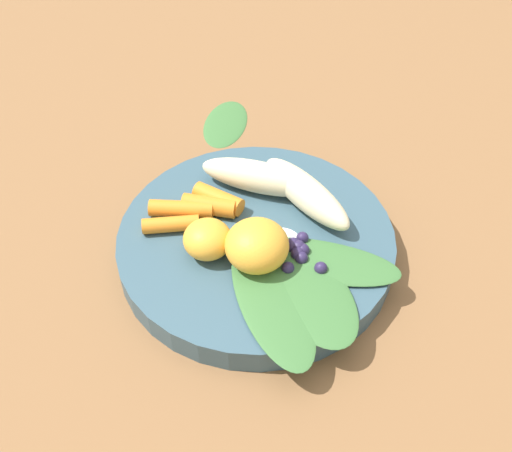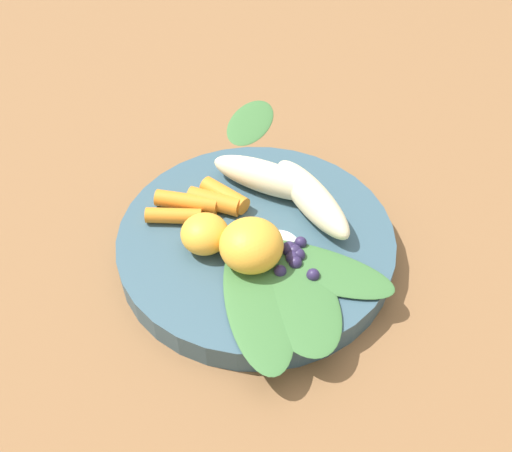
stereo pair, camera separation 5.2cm
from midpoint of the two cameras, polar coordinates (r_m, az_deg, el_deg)
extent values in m
plane|color=brown|center=(0.54, -2.72, -2.73)|extent=(2.40, 2.40, 0.00)
cylinder|color=#385666|center=(0.53, -2.77, -1.83)|extent=(0.25, 0.25, 0.03)
ellipsoid|color=beige|center=(0.56, -2.42, 4.65)|extent=(0.06, 0.12, 0.03)
ellipsoid|color=beige|center=(0.54, 2.16, 3.11)|extent=(0.07, 0.12, 0.03)
ellipsoid|color=#F4A833|center=(0.49, -2.95, -2.06)|extent=(0.05, 0.05, 0.04)
ellipsoid|color=#F4A833|center=(0.50, -7.69, -1.43)|extent=(0.04, 0.04, 0.03)
cylinder|color=orange|center=(0.55, -6.40, 2.52)|extent=(0.02, 0.05, 0.02)
cylinder|color=orange|center=(0.54, -7.52, 1.63)|extent=(0.03, 0.05, 0.02)
cylinder|color=orange|center=(0.54, -10.00, 1.51)|extent=(0.04, 0.06, 0.02)
cylinder|color=orange|center=(0.53, -11.05, 0.01)|extent=(0.04, 0.05, 0.01)
sphere|color=#2D234C|center=(0.51, 1.67, -1.32)|extent=(0.01, 0.01, 0.01)
sphere|color=#2D234C|center=(0.50, 1.85, -2.25)|extent=(0.01, 0.01, 0.01)
sphere|color=#2D234C|center=(0.50, 1.47, -3.29)|extent=(0.01, 0.01, 0.01)
sphere|color=#2D234C|center=(0.50, 1.15, -2.87)|extent=(0.01, 0.01, 0.01)
sphere|color=#2D234C|center=(0.51, 0.86, -1.85)|extent=(0.01, 0.01, 0.01)
sphere|color=#2D234C|center=(0.49, 3.33, -4.28)|extent=(0.01, 0.01, 0.01)
sphere|color=#2D234C|center=(0.49, 0.12, -4.27)|extent=(0.01, 0.01, 0.01)
sphere|color=#2D234C|center=(0.51, 1.45, -1.95)|extent=(0.01, 0.01, 0.01)
cylinder|color=white|center=(0.52, -0.24, -1.64)|extent=(0.04, 0.04, 0.00)
ellipsoid|color=#3D7038|center=(0.47, -1.62, -7.32)|extent=(0.13, 0.14, 0.00)
ellipsoid|color=#3D7038|center=(0.48, 2.09, -6.56)|extent=(0.12, 0.13, 0.00)
ellipsoid|color=#3D7038|center=(0.50, 3.40, -3.39)|extent=(0.09, 0.15, 0.00)
ellipsoid|color=#3D7038|center=(0.69, -5.16, 9.95)|extent=(0.10, 0.08, 0.01)
camera|label=1|loc=(0.03, -92.87, -2.97)|focal=41.12mm
camera|label=2|loc=(0.03, 87.13, 2.97)|focal=41.12mm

